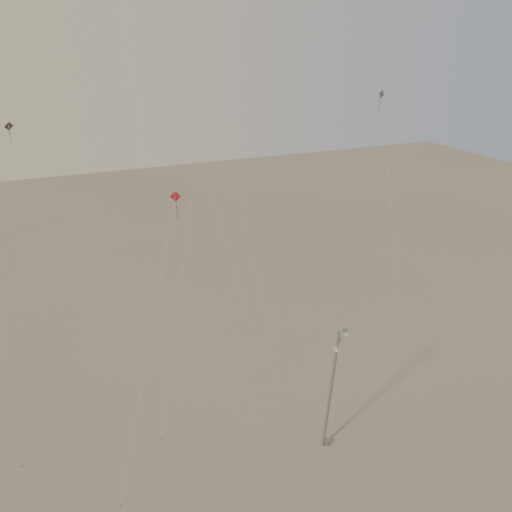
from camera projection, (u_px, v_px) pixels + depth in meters
name	position (u px, v px, depth m)	size (l,w,h in m)	color
ground	(293.00, 443.00, 33.30)	(160.00, 160.00, 0.00)	gray
street_lamp	(333.00, 386.00, 31.40)	(1.66, 1.06, 8.81)	#909398
kite_1	(209.00, 66.00, 28.35)	(7.02, 3.88, 30.74)	#2B2624
kite_3	(165.00, 258.00, 30.19)	(6.47, 7.36, 16.29)	maroon
kite_4	(388.00, 169.00, 39.09)	(1.96, 4.76, 21.19)	#2B2624
kite_5	(170.00, 55.00, 40.08)	(6.15, 9.10, 32.22)	#A0591A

